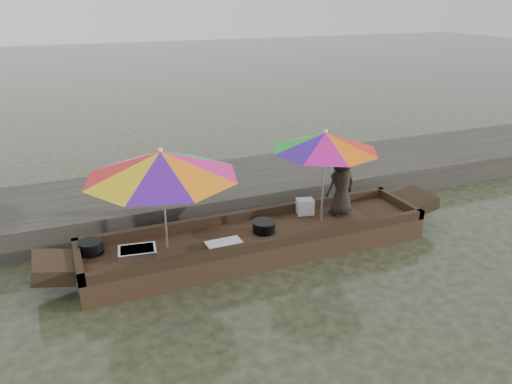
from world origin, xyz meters
name	(u,v)px	position (x,y,z in m)	size (l,w,h in m)	color
water	(258,252)	(0.00, 0.00, 0.00)	(80.00, 80.00, 0.00)	black
dock	(215,191)	(0.00, 2.20, 0.25)	(22.00, 2.20, 0.50)	#2D2B26
boat_hull	(258,242)	(0.00, 0.00, 0.17)	(5.49, 1.20, 0.35)	#3D281A
cooking_pot	(91,247)	(-2.50, 0.32, 0.44)	(0.35, 0.35, 0.18)	black
tray_crayfish	(137,252)	(-1.89, 0.02, 0.39)	(0.53, 0.37, 0.09)	silver
tray_scallop	(225,245)	(-0.65, -0.26, 0.38)	(0.53, 0.37, 0.06)	silver
charcoal_grill	(264,227)	(0.09, -0.01, 0.43)	(0.35, 0.35, 0.17)	black
supply_bag	(305,207)	(1.02, 0.37, 0.48)	(0.28, 0.22, 0.26)	silver
vendor	(341,184)	(1.56, 0.13, 0.89)	(0.53, 0.34, 1.08)	black
umbrella_bow	(164,201)	(-1.45, 0.00, 1.12)	(2.19, 2.19, 1.55)	green
umbrella_stern	(323,177)	(1.13, 0.00, 1.12)	(1.71, 1.71, 1.55)	blue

